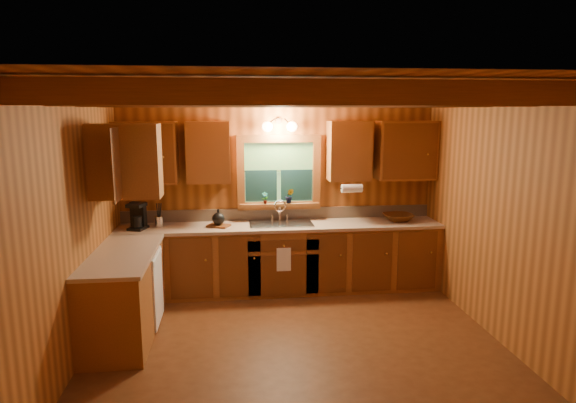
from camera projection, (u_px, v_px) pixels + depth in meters
The scene contains 20 objects.
room at pixel (297, 221), 4.80m from camera, with size 4.20×4.20×4.20m.
ceiling_beams at pixel (298, 97), 4.58m from camera, with size 4.20×2.54×0.18m.
base_cabinets at pixel (245, 267), 6.15m from camera, with size 4.20×2.22×0.86m.
countertop at pixel (245, 232), 6.08m from camera, with size 4.20×2.24×0.04m.
backsplash at pixel (279, 214), 6.69m from camera, with size 4.20×0.02×0.16m, color tan.
dishwasher_panel at pixel (158, 288), 5.45m from camera, with size 0.02×0.60×0.80m, color white.
upper_cabinets at pixel (237, 154), 6.02m from camera, with size 4.19×1.77×0.78m.
window at pixel (279, 174), 6.58m from camera, with size 1.12×0.08×1.00m.
window_sill at pixel (279, 205), 6.61m from camera, with size 1.06×0.14×0.04m, color brown.
wall_sconce at pixel (280, 126), 6.34m from camera, with size 0.45×0.21×0.17m.
paper_towel_roll at pixel (352, 188), 6.38m from camera, with size 0.11×0.11×0.27m, color white.
dish_towel at pixel (284, 260), 6.17m from camera, with size 0.18×0.01×0.30m, color white.
sink at pixel (281, 227), 6.44m from camera, with size 0.82×0.48×0.43m.
coffee_maker at pixel (138, 216), 6.15m from camera, with size 0.19×0.24×0.33m.
utensil_crock at pixel (159, 221), 6.27m from camera, with size 0.11×0.11×0.31m.
cutting_board at pixel (219, 226), 6.29m from camera, with size 0.27×0.19×0.02m, color #5E3014.
teakettle at pixel (218, 219), 6.27m from camera, with size 0.16×0.16×0.20m.
wicker_basket at pixel (398, 217), 6.61m from camera, with size 0.39×0.39×0.10m, color #48230C.
potted_plant_left at pixel (265, 198), 6.53m from camera, with size 0.08×0.06×0.16m, color #5E3014.
potted_plant_right at pixel (290, 196), 6.57m from camera, with size 0.11×0.09×0.20m, color #5E3014.
Camera 1 is at (-0.63, -4.64, 2.37)m, focal length 30.63 mm.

